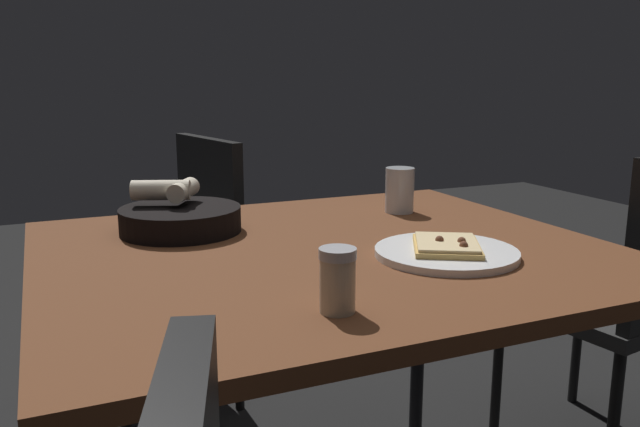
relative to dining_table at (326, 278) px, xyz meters
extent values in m
cube|color=brown|center=(0.00, 0.00, 0.05)|extent=(1.10, 0.94, 0.03)
cylinder|color=black|center=(-0.49, 0.41, -0.33)|extent=(0.04, 0.04, 0.72)
cylinder|color=black|center=(0.49, 0.41, -0.33)|extent=(0.04, 0.04, 0.72)
cylinder|color=white|center=(0.18, -0.15, 0.07)|extent=(0.27, 0.27, 0.01)
cube|color=tan|center=(0.18, -0.15, 0.08)|extent=(0.18, 0.19, 0.01)
cube|color=beige|center=(0.18, -0.15, 0.09)|extent=(0.16, 0.17, 0.01)
sphere|color=brown|center=(0.17, -0.14, 0.09)|extent=(0.02, 0.02, 0.02)
sphere|color=brown|center=(0.19, -0.19, 0.09)|extent=(0.02, 0.02, 0.02)
sphere|color=brown|center=(0.20, -0.17, 0.09)|extent=(0.02, 0.02, 0.02)
cylinder|color=black|center=(-0.24, 0.24, 0.09)|extent=(0.26, 0.26, 0.05)
cylinder|color=beige|center=(-0.22, 0.27, 0.15)|extent=(0.09, 0.11, 0.04)
cylinder|color=beige|center=(-0.27, 0.27, 0.15)|extent=(0.13, 0.08, 0.04)
cylinder|color=red|center=(-0.18, 0.23, 0.08)|extent=(0.06, 0.06, 0.03)
cylinder|color=silver|center=(0.30, 0.23, 0.12)|extent=(0.07, 0.07, 0.11)
cylinder|color=orange|center=(0.30, 0.23, 0.10)|extent=(0.06, 0.06, 0.07)
cylinder|color=#BFB299|center=(-0.13, -0.33, 0.10)|extent=(0.05, 0.05, 0.08)
cylinder|color=maroon|center=(-0.13, -0.33, 0.09)|extent=(0.04, 0.04, 0.04)
cylinder|color=#B7B7BC|center=(-0.13, -0.33, 0.15)|extent=(0.05, 0.05, 0.01)
cube|color=#2C2C2C|center=(0.92, 0.15, -0.24)|extent=(0.50, 0.50, 0.04)
cylinder|color=black|center=(1.08, 0.37, -0.47)|extent=(0.03, 0.03, 0.42)
cylinder|color=black|center=(0.70, 0.31, -0.47)|extent=(0.03, 0.03, 0.42)
cylinder|color=black|center=(0.76, -0.07, -0.47)|extent=(0.03, 0.03, 0.42)
cube|color=#2A2A2A|center=(-0.19, 0.91, -0.24)|extent=(0.52, 0.52, 0.04)
cube|color=black|center=(0.00, 0.95, -0.01)|extent=(0.12, 0.42, 0.41)
cylinder|color=black|center=(-0.42, 1.06, -0.47)|extent=(0.03, 0.03, 0.43)
cylinder|color=black|center=(-0.34, 0.69, -0.47)|extent=(0.03, 0.03, 0.43)
cylinder|color=black|center=(-0.05, 1.14, -0.47)|extent=(0.03, 0.03, 0.43)
cylinder|color=black|center=(0.03, 0.77, -0.47)|extent=(0.03, 0.03, 0.43)
camera|label=1|loc=(-0.51, -1.13, 0.40)|focal=36.29mm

